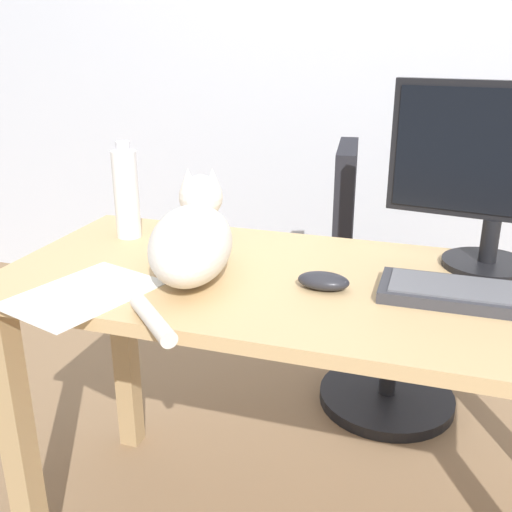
{
  "coord_description": "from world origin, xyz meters",
  "views": [
    {
      "loc": [
        0.19,
        -1.18,
        1.25
      ],
      "look_at": [
        -0.17,
        -0.05,
        0.82
      ],
      "focal_mm": 41.49,
      "sensor_mm": 36.0,
      "label": 1
    }
  ],
  "objects_px": {
    "cat": "(192,238)",
    "spray_bottle": "(126,193)",
    "computer_mouse": "(323,281)",
    "office_chair": "(380,300)",
    "keyboard": "(492,297)",
    "monitor": "(500,170)"
  },
  "relations": [
    {
      "from": "computer_mouse",
      "to": "monitor",
      "type": "bearing_deg",
      "value": 35.55
    },
    {
      "from": "monitor",
      "to": "keyboard",
      "type": "relative_size",
      "value": 1.09
    },
    {
      "from": "monitor",
      "to": "keyboard",
      "type": "xyz_separation_m",
      "value": [
        0.0,
        -0.2,
        -0.21
      ]
    },
    {
      "from": "computer_mouse",
      "to": "spray_bottle",
      "type": "relative_size",
      "value": 0.44
    },
    {
      "from": "office_chair",
      "to": "cat",
      "type": "relative_size",
      "value": 1.57
    },
    {
      "from": "cat",
      "to": "computer_mouse",
      "type": "height_order",
      "value": "cat"
    },
    {
      "from": "cat",
      "to": "spray_bottle",
      "type": "xyz_separation_m",
      "value": [
        -0.26,
        0.18,
        0.04
      ]
    },
    {
      "from": "office_chair",
      "to": "spray_bottle",
      "type": "bearing_deg",
      "value": -136.99
    },
    {
      "from": "office_chair",
      "to": "keyboard",
      "type": "xyz_separation_m",
      "value": [
        0.28,
        -0.73,
        0.36
      ]
    },
    {
      "from": "keyboard",
      "to": "spray_bottle",
      "type": "bearing_deg",
      "value": 170.21
    },
    {
      "from": "keyboard",
      "to": "cat",
      "type": "height_order",
      "value": "cat"
    },
    {
      "from": "keyboard",
      "to": "spray_bottle",
      "type": "height_order",
      "value": "spray_bottle"
    },
    {
      "from": "keyboard",
      "to": "spray_bottle",
      "type": "relative_size",
      "value": 1.74
    },
    {
      "from": "cat",
      "to": "keyboard",
      "type": "bearing_deg",
      "value": 2.38
    },
    {
      "from": "office_chair",
      "to": "computer_mouse",
      "type": "bearing_deg",
      "value": -94.06
    },
    {
      "from": "monitor",
      "to": "cat",
      "type": "height_order",
      "value": "monitor"
    },
    {
      "from": "office_chair",
      "to": "monitor",
      "type": "xyz_separation_m",
      "value": [
        0.28,
        -0.53,
        0.58
      ]
    },
    {
      "from": "office_chair",
      "to": "spray_bottle",
      "type": "distance_m",
      "value": 0.97
    },
    {
      "from": "monitor",
      "to": "computer_mouse",
      "type": "height_order",
      "value": "monitor"
    },
    {
      "from": "keyboard",
      "to": "spray_bottle",
      "type": "xyz_separation_m",
      "value": [
        -0.9,
        0.16,
        0.1
      ]
    },
    {
      "from": "monitor",
      "to": "computer_mouse",
      "type": "bearing_deg",
      "value": -144.45
    },
    {
      "from": "cat",
      "to": "spray_bottle",
      "type": "distance_m",
      "value": 0.32
    }
  ]
}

